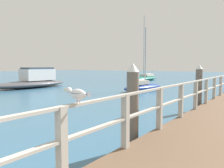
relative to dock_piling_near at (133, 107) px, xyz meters
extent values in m
cube|color=#B2ADA3|center=(0.38, -2.46, -0.09)|extent=(0.12, 0.12, 1.03)
cube|color=#B2ADA3|center=(0.38, -0.91, -0.09)|extent=(0.12, 0.12, 1.03)
cube|color=#B2ADA3|center=(0.38, 0.65, -0.09)|extent=(0.12, 0.12, 1.03)
cube|color=#B2ADA3|center=(0.38, 2.21, -0.09)|extent=(0.12, 0.12, 1.03)
cube|color=#B2ADA3|center=(0.38, 3.76, -0.09)|extent=(0.12, 0.12, 1.03)
cube|color=#B2ADA3|center=(0.38, 5.32, -0.09)|extent=(0.12, 0.12, 1.03)
cube|color=#B2ADA3|center=(0.38, 6.88, -0.09)|extent=(0.12, 0.12, 1.03)
cube|color=#B2ADA3|center=(0.38, 8.44, -0.09)|extent=(0.12, 0.12, 1.03)
cube|color=#B2ADA3|center=(0.38, 6.10, 0.40)|extent=(0.10, 20.24, 0.04)
cube|color=#B2ADA3|center=(0.38, 6.10, -0.04)|extent=(0.10, 20.24, 0.04)
cylinder|color=#6B6056|center=(0.00, 0.00, -0.11)|extent=(0.28, 0.28, 1.84)
cone|color=white|center=(0.00, 0.00, 0.91)|extent=(0.29, 0.29, 0.20)
cylinder|color=#6B6056|center=(0.00, 5.62, -0.11)|extent=(0.28, 0.28, 1.84)
cone|color=white|center=(0.00, 5.62, 0.91)|extent=(0.29, 0.29, 0.20)
ellipsoid|color=white|center=(0.38, -2.16, 0.55)|extent=(0.28, 0.14, 0.15)
sphere|color=white|center=(0.21, -2.16, 0.59)|extent=(0.09, 0.09, 0.09)
cone|color=gold|center=(0.14, -2.16, 0.59)|extent=(0.05, 0.03, 0.02)
cone|color=#939399|center=(0.55, -2.15, 0.56)|extent=(0.08, 0.07, 0.07)
ellipsoid|color=#939399|center=(0.38, -2.16, 0.57)|extent=(0.23, 0.18, 0.04)
cylinder|color=tan|center=(0.39, -2.18, 0.45)|extent=(0.01, 0.01, 0.05)
cylinder|color=tan|center=(0.39, -2.13, 0.45)|extent=(0.01, 0.01, 0.05)
ellipsoid|color=navy|center=(-5.80, 11.44, -0.77)|extent=(1.98, 4.70, 0.52)
cylinder|color=#B2B2B7|center=(-5.77, 11.66, 1.75)|extent=(0.10, 0.10, 4.51)
cylinder|color=#B2B2B7|center=(-5.88, 10.87, -0.15)|extent=(0.29, 1.59, 0.08)
cube|color=beige|center=(-5.87, 10.90, -0.35)|extent=(0.98, 1.73, 0.30)
ellipsoid|color=#4C4C51|center=(-15.18, 7.49, -0.70)|extent=(2.68, 7.31, 0.65)
cube|color=white|center=(-15.16, 8.21, 0.13)|extent=(1.68, 2.94, 1.03)
cube|color=#334756|center=(-15.16, 8.21, 0.73)|extent=(1.57, 2.65, 0.16)
ellipsoid|color=#197266|center=(-11.63, 22.74, -0.75)|extent=(2.30, 6.47, 0.55)
cylinder|color=#B2B2B7|center=(-11.62, 22.42, 3.58)|extent=(0.10, 0.10, 8.10)
cylinder|color=#B2B2B7|center=(-11.67, 23.54, -0.12)|extent=(0.18, 2.24, 0.08)
cube|color=beige|center=(-11.67, 23.51, -0.32)|extent=(1.23, 2.35, 0.30)
camera|label=1|loc=(2.60, -4.38, 0.94)|focal=35.51mm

